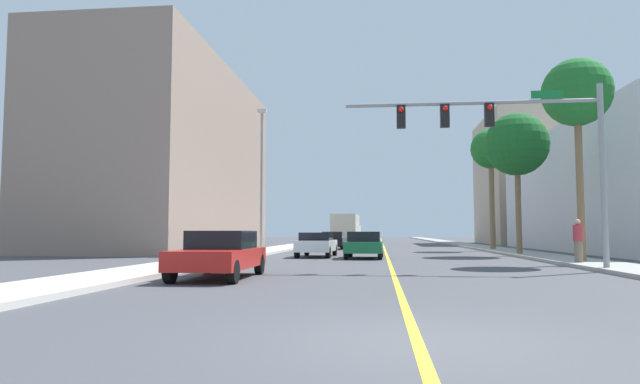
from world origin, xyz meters
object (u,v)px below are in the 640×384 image
(palm_far, at_px, (491,151))
(car_black, at_px, (334,240))
(street_lamp, at_px, (262,173))
(pedestrian, at_px, (578,241))
(car_white, at_px, (317,244))
(car_green, at_px, (364,244))
(palm_near, at_px, (577,94))
(car_red, at_px, (220,254))
(palm_mid, at_px, (517,145))
(delivery_truck, at_px, (346,229))
(car_silver, at_px, (366,241))
(traffic_signal_mast, at_px, (514,134))

(palm_far, height_order, car_black, palm_far)
(street_lamp, bearing_deg, car_black, 73.35)
(street_lamp, bearing_deg, pedestrian, -30.33)
(street_lamp, height_order, car_white, street_lamp)
(palm_far, distance_m, car_green, 16.39)
(car_white, height_order, pedestrian, pedestrian)
(palm_near, bearing_deg, car_red, -148.78)
(street_lamp, xyz_separation_m, palm_mid, (15.02, 0.34, 1.50))
(palm_near, height_order, car_green, palm_near)
(palm_far, bearing_deg, car_green, -126.87)
(palm_near, relative_size, pedestrian, 4.95)
(palm_mid, bearing_deg, street_lamp, -178.71)
(car_green, height_order, delivery_truck, delivery_truck)
(car_black, height_order, pedestrian, pedestrian)
(car_red, distance_m, car_silver, 24.53)
(palm_mid, relative_size, delivery_truck, 1.11)
(palm_far, xyz_separation_m, pedestrian, (-0.19, -17.44, -6.31))
(car_black, relative_size, car_green, 1.02)
(car_white, relative_size, car_green, 1.12)
(traffic_signal_mast, relative_size, palm_far, 1.03)
(palm_near, height_order, palm_mid, palm_near)
(palm_far, xyz_separation_m, car_white, (-11.67, -10.65, -6.61))
(palm_far, xyz_separation_m, car_silver, (-9.21, -0.38, -6.60))
(street_lamp, distance_m, palm_far, 17.69)
(car_green, height_order, pedestrian, pedestrian)
(traffic_signal_mast, distance_m, palm_mid, 12.92)
(palm_mid, bearing_deg, palm_near, -86.65)
(car_green, distance_m, pedestrian, 10.36)
(palm_mid, bearing_deg, car_silver, 138.63)
(car_black, bearing_deg, car_silver, -48.60)
(palm_mid, distance_m, car_green, 11.10)
(car_black, xyz_separation_m, car_silver, (2.60, -3.25, -0.01))
(car_red, distance_m, delivery_truck, 37.69)
(palm_near, bearing_deg, car_black, 121.80)
(palm_near, xyz_separation_m, car_green, (-9.26, 4.59, -6.54))
(traffic_signal_mast, relative_size, car_red, 2.06)
(palm_near, xyz_separation_m, car_silver, (-9.47, 16.21, -6.54))
(pedestrian, bearing_deg, car_green, -74.79)
(car_black, xyz_separation_m, pedestrian, (11.62, -20.31, 0.29))
(car_green, bearing_deg, street_lamp, 152.99)
(street_lamp, height_order, palm_mid, street_lamp)
(palm_mid, distance_m, car_red, 21.49)
(street_lamp, height_order, delivery_truck, street_lamp)
(car_black, bearing_deg, delivery_truck, 90.80)
(car_silver, xyz_separation_m, pedestrian, (9.02, -17.06, 0.30))
(palm_mid, xyz_separation_m, pedestrian, (0.03, -9.15, -5.39))
(street_lamp, distance_m, palm_mid, 15.10)
(delivery_truck, bearing_deg, car_silver, -78.47)
(car_red, distance_m, pedestrian, 14.67)
(car_silver, relative_size, pedestrian, 2.35)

